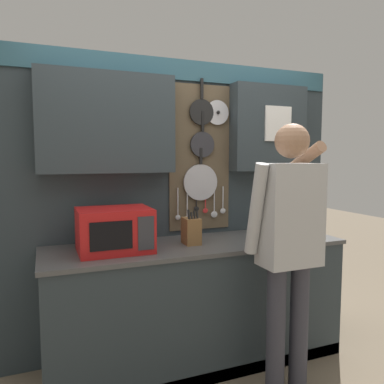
{
  "coord_description": "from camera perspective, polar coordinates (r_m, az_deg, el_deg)",
  "views": [
    {
      "loc": [
        -1.05,
        -2.51,
        1.55
      ],
      "look_at": [
        0.05,
        0.22,
        1.27
      ],
      "focal_mm": 35.0,
      "sensor_mm": 36.0,
      "label": 1
    }
  ],
  "objects": [
    {
      "name": "person",
      "position": [
        2.47,
        14.52,
        -6.4
      ],
      "size": [
        0.54,
        0.64,
        1.75
      ],
      "color": "#383842",
      "rests_on": "ground_plane"
    },
    {
      "name": "back_wall_unit",
      "position": [
        2.99,
        -1.6,
        3.34
      ],
      "size": [
        2.78,
        0.22,
        2.31
      ],
      "color": "#2D383D",
      "rests_on": "ground_plane"
    },
    {
      "name": "utensil_crock",
      "position": [
        3.24,
        16.36,
        -4.74
      ],
      "size": [
        0.11,
        0.11,
        0.35
      ],
      "color": "white",
      "rests_on": "base_cabinet_counter"
    },
    {
      "name": "base_cabinet_counter",
      "position": [
        2.93,
        0.8,
        -16.6
      ],
      "size": [
        2.21,
        0.66,
        0.91
      ],
      "color": "#2D383D",
      "rests_on": "ground_plane"
    },
    {
      "name": "knife_block",
      "position": [
        2.74,
        -0.12,
        -5.91
      ],
      "size": [
        0.11,
        0.15,
        0.26
      ],
      "color": "brown",
      "rests_on": "base_cabinet_counter"
    },
    {
      "name": "ground_plane",
      "position": [
        3.13,
        0.77,
        -24.32
      ],
      "size": [
        14.0,
        14.0,
        0.0
      ],
      "primitive_type": "plane",
      "color": "#756651"
    },
    {
      "name": "microwave",
      "position": [
        2.58,
        -11.73,
        -5.66
      ],
      "size": [
        0.48,
        0.38,
        0.29
      ],
      "color": "red",
      "rests_on": "base_cabinet_counter"
    }
  ]
}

